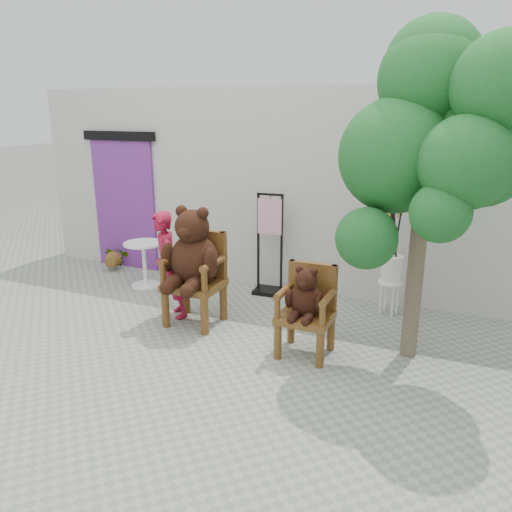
# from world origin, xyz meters

# --- Properties ---
(ground_plane) EXTENTS (60.00, 60.00, 0.00)m
(ground_plane) POSITION_xyz_m (0.00, 0.00, 0.00)
(ground_plane) COLOR gray
(ground_plane) RESTS_ON ground
(back_wall) EXTENTS (9.00, 1.00, 3.00)m
(back_wall) POSITION_xyz_m (0.00, 3.10, 1.50)
(back_wall) COLOR beige
(back_wall) RESTS_ON ground
(doorway) EXTENTS (1.40, 0.11, 2.33)m
(doorway) POSITION_xyz_m (-3.00, 2.58, 1.16)
(doorway) COLOR #6A2A80
(doorway) RESTS_ON ground
(chair_big) EXTENTS (0.76, 0.81, 1.54)m
(chair_big) POSITION_xyz_m (-0.69, 0.92, 0.86)
(chair_big) COLOR #4E2E10
(chair_big) RESTS_ON ground
(chair_small) EXTENTS (0.58, 0.56, 1.04)m
(chair_small) POSITION_xyz_m (0.88, 0.69, 0.62)
(chair_small) COLOR #4E2E10
(chair_small) RESTS_ON ground
(person) EXTENTS (0.60, 0.62, 1.43)m
(person) POSITION_xyz_m (-1.08, 0.97, 0.72)
(person) COLOR maroon
(person) RESTS_ON ground
(cafe_table) EXTENTS (0.60, 0.60, 0.70)m
(cafe_table) POSITION_xyz_m (-2.12, 1.83, 0.44)
(cafe_table) COLOR white
(cafe_table) RESTS_ON ground
(display_stand) EXTENTS (0.47, 0.38, 1.51)m
(display_stand) POSITION_xyz_m (-0.22, 2.31, 0.58)
(display_stand) COLOR black
(display_stand) RESTS_ON ground
(stool_bucket) EXTENTS (0.32, 0.32, 1.45)m
(stool_bucket) POSITION_xyz_m (1.55, 2.24, 0.64)
(stool_bucket) COLOR white
(stool_bucket) RESTS_ON ground
(tree) EXTENTS (1.97, 1.60, 3.57)m
(tree) POSITION_xyz_m (2.08, 1.01, 2.51)
(tree) COLOR #4C3E2E
(tree) RESTS_ON ground
(potted_plant) EXTENTS (0.52, 0.49, 0.46)m
(potted_plant) POSITION_xyz_m (-3.11, 2.35, 0.23)
(potted_plant) COLOR #113E1A
(potted_plant) RESTS_ON ground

